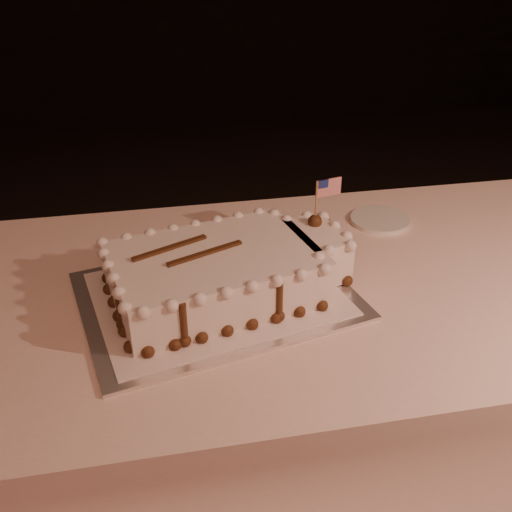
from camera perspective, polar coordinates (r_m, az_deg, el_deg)
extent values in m
cube|color=#F9CFC1|center=(1.45, 7.47, -14.55)|extent=(2.40, 0.80, 0.75)
cube|color=silver|center=(1.13, -3.99, -3.96)|extent=(0.59, 0.49, 0.01)
cube|color=white|center=(1.13, -4.00, -3.75)|extent=(0.52, 0.44, 0.00)
cube|color=white|center=(1.10, -4.09, -1.74)|extent=(0.43, 0.34, 0.09)
cube|color=white|center=(1.18, 6.02, 0.55)|extent=(0.12, 0.16, 0.09)
sphere|color=#4E2913|center=(0.99, -10.78, -9.38)|extent=(0.02, 0.02, 0.02)
sphere|color=#4E2913|center=(1.00, -8.10, -8.74)|extent=(0.02, 0.02, 0.02)
sphere|color=#4E2913|center=(1.01, -5.47, -8.10)|extent=(0.02, 0.02, 0.02)
sphere|color=#4E2913|center=(1.02, -2.90, -7.46)|extent=(0.02, 0.02, 0.02)
sphere|color=#4E2913|center=(1.03, -0.41, -6.82)|extent=(0.02, 0.02, 0.02)
sphere|color=#4E2913|center=(1.05, 2.01, -6.19)|extent=(0.02, 0.02, 0.02)
sphere|color=#4E2913|center=(1.07, 4.35, -5.56)|extent=(0.02, 0.02, 0.02)
sphere|color=#4E2913|center=(1.09, 6.61, -4.95)|extent=(0.02, 0.02, 0.02)
sphere|color=#4E2913|center=(1.12, 6.06, -3.78)|extent=(0.02, 0.02, 0.02)
sphere|color=#4E2913|center=(1.14, 7.04, -2.99)|extent=(0.02, 0.02, 0.02)
sphere|color=#4E2913|center=(1.16, 9.08, -2.46)|extent=(0.02, 0.02, 0.02)
sphere|color=#4E2913|center=(1.19, 8.75, -1.48)|extent=(0.02, 0.02, 0.02)
sphere|color=#4E2913|center=(1.23, 7.60, -0.40)|extent=(0.02, 0.02, 0.02)
sphere|color=#4E2913|center=(1.26, 6.53, 0.63)|extent=(0.02, 0.02, 0.02)
sphere|color=#4E2913|center=(1.26, 4.92, 0.70)|extent=(0.02, 0.02, 0.02)
sphere|color=#4E2913|center=(1.24, 2.97, 0.26)|extent=(0.02, 0.02, 0.02)
sphere|color=#4E2913|center=(1.27, 1.76, 0.88)|extent=(0.02, 0.02, 0.02)
sphere|color=#4E2913|center=(1.27, 0.25, 1.05)|extent=(0.02, 0.02, 0.02)
sphere|color=#4E2913|center=(1.26, -1.75, 0.62)|extent=(0.02, 0.02, 0.02)
sphere|color=#4E2913|center=(1.24, -3.80, 0.18)|extent=(0.02, 0.02, 0.02)
sphere|color=#4E2913|center=(1.23, -5.89, -0.27)|extent=(0.02, 0.02, 0.02)
sphere|color=#4E2913|center=(1.22, -8.03, -0.72)|extent=(0.02, 0.02, 0.02)
sphere|color=#4E2913|center=(1.21, -10.20, -1.19)|extent=(0.02, 0.02, 0.02)
sphere|color=#4E2913|center=(1.20, -12.39, -1.66)|extent=(0.02, 0.02, 0.02)
sphere|color=#4E2913|center=(1.20, -14.62, -2.13)|extent=(0.02, 0.02, 0.02)
sphere|color=#4E2913|center=(1.16, -14.49, -3.23)|extent=(0.02, 0.02, 0.02)
sphere|color=#4E2913|center=(1.12, -14.04, -4.49)|extent=(0.02, 0.02, 0.02)
sphere|color=#4E2913|center=(1.08, -13.55, -5.85)|extent=(0.02, 0.02, 0.02)
sphere|color=#4E2913|center=(1.04, -13.02, -7.30)|extent=(0.02, 0.02, 0.02)
sphere|color=#4E2913|center=(1.01, -12.44, -8.86)|extent=(0.02, 0.02, 0.02)
sphere|color=white|center=(0.94, -11.25, -5.59)|extent=(0.02, 0.02, 0.02)
sphere|color=white|center=(0.95, -8.45, -4.95)|extent=(0.02, 0.02, 0.02)
sphere|color=white|center=(0.96, -5.70, -4.32)|extent=(0.02, 0.02, 0.02)
sphere|color=white|center=(0.97, -3.02, -3.69)|extent=(0.02, 0.02, 0.02)
sphere|color=white|center=(0.99, -0.42, -3.08)|extent=(0.02, 0.02, 0.02)
sphere|color=white|center=(1.00, 2.10, -2.47)|extent=(0.02, 0.02, 0.02)
sphere|color=white|center=(1.02, 4.53, -1.88)|extent=(0.02, 0.02, 0.02)
sphere|color=white|center=(1.04, 6.87, -1.31)|extent=(0.02, 0.02, 0.02)
sphere|color=white|center=(1.07, 6.29, -0.21)|extent=(0.02, 0.02, 0.02)
sphere|color=white|center=(1.10, 7.30, 0.53)|extent=(0.02, 0.02, 0.02)
sphere|color=white|center=(1.12, 9.42, 1.02)|extent=(0.02, 0.02, 0.02)
sphere|color=white|center=(1.15, 9.06, 1.93)|extent=(0.02, 0.02, 0.02)
sphere|color=white|center=(1.19, 7.87, 2.96)|extent=(0.02, 0.02, 0.02)
sphere|color=white|center=(1.23, 6.75, 3.92)|extent=(0.02, 0.02, 0.02)
sphere|color=white|center=(1.22, 5.09, 3.99)|extent=(0.02, 0.02, 0.02)
sphere|color=white|center=(1.20, 3.07, 3.59)|extent=(0.02, 0.02, 0.02)
sphere|color=white|center=(1.23, 1.82, 4.17)|extent=(0.02, 0.02, 0.02)
sphere|color=white|center=(1.23, 0.25, 4.33)|extent=(0.02, 0.02, 0.02)
sphere|color=white|center=(1.22, -1.81, 3.93)|extent=(0.02, 0.02, 0.02)
sphere|color=white|center=(1.20, -3.93, 3.52)|extent=(0.02, 0.02, 0.02)
sphere|color=white|center=(1.19, -6.10, 3.09)|extent=(0.02, 0.02, 0.02)
sphere|color=white|center=(1.18, -8.31, 2.65)|extent=(0.02, 0.02, 0.02)
sphere|color=white|center=(1.17, -10.56, 2.19)|extent=(0.02, 0.02, 0.02)
sphere|color=white|center=(1.16, -12.83, 1.73)|extent=(0.02, 0.02, 0.02)
sphere|color=white|center=(1.16, -15.13, 1.26)|extent=(0.02, 0.02, 0.02)
sphere|color=white|center=(1.12, -15.03, 0.23)|extent=(0.02, 0.02, 0.02)
sphere|color=white|center=(1.08, -14.57, -0.96)|extent=(0.02, 0.02, 0.02)
sphere|color=white|center=(1.04, -14.08, -2.23)|extent=(0.02, 0.02, 0.02)
sphere|color=white|center=(1.00, -13.55, -3.61)|extent=(0.02, 0.02, 0.02)
sphere|color=white|center=(0.96, -12.98, -5.11)|extent=(0.02, 0.02, 0.02)
cylinder|color=#4E2913|center=(0.98, -7.25, -6.74)|extent=(0.01, 0.01, 0.08)
sphere|color=#4E2913|center=(1.00, -7.11, -8.42)|extent=(0.02, 0.02, 0.02)
cylinder|color=#4E2913|center=(1.03, 2.36, -4.38)|extent=(0.01, 0.01, 0.08)
sphere|color=#4E2913|center=(1.05, 2.31, -6.02)|extent=(0.02, 0.02, 0.02)
cylinder|color=#4E2913|center=(1.12, 6.89, -1.41)|extent=(0.01, 0.01, 0.08)
sphere|color=#4E2913|center=(1.14, 6.78, -2.97)|extent=(0.02, 0.02, 0.02)
cylinder|color=#4E2913|center=(1.23, 7.03, 1.81)|extent=(0.01, 0.01, 0.08)
sphere|color=#4E2913|center=(1.25, 6.93, 0.33)|extent=(0.02, 0.02, 0.02)
cylinder|color=#4E2913|center=(1.26, 1.44, 2.78)|extent=(0.01, 0.01, 0.08)
sphere|color=#4E2913|center=(1.28, 1.42, 1.33)|extent=(0.02, 0.02, 0.02)
cylinder|color=#4E2913|center=(1.21, -6.26, 1.25)|extent=(0.01, 0.01, 0.08)
sphere|color=#4E2913|center=(1.23, -6.16, -0.24)|extent=(0.02, 0.02, 0.02)
cylinder|color=#4E2913|center=(1.18, -14.58, -0.48)|extent=(0.01, 0.01, 0.08)
sphere|color=#4E2913|center=(1.20, -14.35, -1.99)|extent=(0.02, 0.02, 0.02)
cylinder|color=#4E2913|center=(1.04, -13.47, -5.03)|extent=(0.01, 0.01, 0.08)
sphere|color=#4E2913|center=(1.06, -13.23, -6.65)|extent=(0.02, 0.02, 0.02)
cube|color=#4E2913|center=(1.10, -8.61, 0.83)|extent=(0.15, 0.07, 0.01)
cube|color=#4E2913|center=(1.07, -5.11, 0.29)|extent=(0.15, 0.07, 0.01)
sphere|color=#4E2913|center=(1.18, 5.91, 3.45)|extent=(0.03, 0.03, 0.03)
cylinder|color=#B27B4C|center=(1.17, 6.00, 4.98)|extent=(0.00, 0.00, 0.11)
cube|color=red|center=(1.16, 7.34, 6.83)|extent=(0.05, 0.01, 0.04)
cube|color=navy|center=(1.15, 6.73, 7.18)|extent=(0.02, 0.01, 0.02)
cylinder|color=silver|center=(1.44, 12.28, 3.55)|extent=(0.14, 0.14, 0.01)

